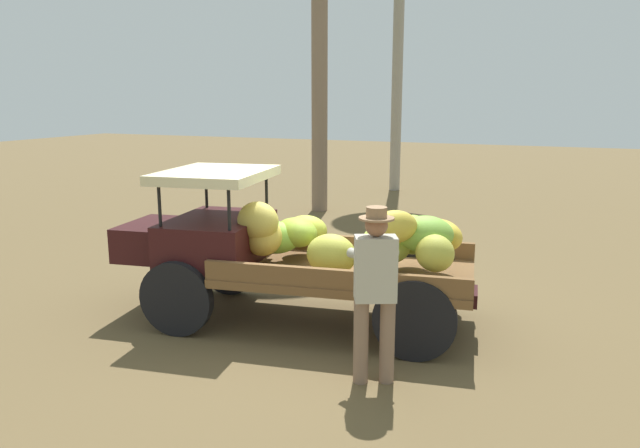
{
  "coord_description": "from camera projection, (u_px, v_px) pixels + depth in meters",
  "views": [
    {
      "loc": [
        -3.09,
        6.71,
        2.8
      ],
      "look_at": [
        -0.33,
        0.08,
        1.27
      ],
      "focal_mm": 33.91,
      "sensor_mm": 36.0,
      "label": 1
    }
  ],
  "objects": [
    {
      "name": "ground_plane",
      "position": [
        299.0,
        317.0,
        7.81
      ],
      "size": [
        60.0,
        60.0,
        0.0
      ],
      "primitive_type": "plane",
      "color": "brown"
    },
    {
      "name": "farmer",
      "position": [
        375.0,
        284.0,
        5.84
      ],
      "size": [
        0.56,
        0.53,
        1.78
      ],
      "rotation": [
        0.0,
        0.0,
        -1.15
      ],
      "color": "#826652",
      "rests_on": "ground"
    },
    {
      "name": "truck",
      "position": [
        289.0,
        248.0,
        7.5
      ],
      "size": [
        4.6,
        2.26,
        1.89
      ],
      "rotation": [
        0.0,
        0.0,
        0.14
      ],
      "color": "black",
      "rests_on": "ground"
    }
  ]
}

